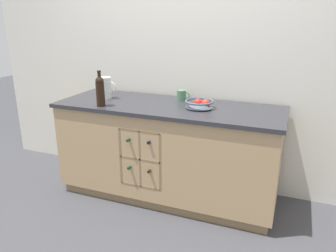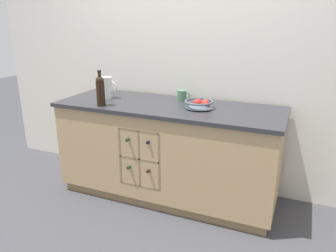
{
  "view_description": "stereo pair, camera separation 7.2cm",
  "coord_description": "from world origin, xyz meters",
  "px_view_note": "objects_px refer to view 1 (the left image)",
  "views": [
    {
      "loc": [
        1.05,
        -2.63,
        1.63
      ],
      "look_at": [
        0.0,
        0.0,
        0.7
      ],
      "focal_mm": 35.0,
      "sensor_mm": 36.0,
      "label": 1
    },
    {
      "loc": [
        1.11,
        -2.6,
        1.63
      ],
      "look_at": [
        0.0,
        0.0,
        0.7
      ],
      "focal_mm": 35.0,
      "sensor_mm": 36.0,
      "label": 2
    }
  ],
  "objects_px": {
    "fruit_bowl": "(200,103)",
    "standing_wine_bottle": "(100,90)",
    "white_pitcher": "(106,87)",
    "ceramic_mug": "(182,95)"
  },
  "relations": [
    {
      "from": "fruit_bowl",
      "to": "white_pitcher",
      "type": "xyz_separation_m",
      "value": [
        -0.94,
        0.02,
        0.06
      ]
    },
    {
      "from": "ceramic_mug",
      "to": "standing_wine_bottle",
      "type": "relative_size",
      "value": 0.4
    },
    {
      "from": "fruit_bowl",
      "to": "standing_wine_bottle",
      "type": "bearing_deg",
      "value": -163.72
    },
    {
      "from": "fruit_bowl",
      "to": "ceramic_mug",
      "type": "xyz_separation_m",
      "value": [
        -0.24,
        0.21,
        0.0
      ]
    },
    {
      "from": "standing_wine_bottle",
      "to": "ceramic_mug",
      "type": "bearing_deg",
      "value": 37.45
    },
    {
      "from": "white_pitcher",
      "to": "ceramic_mug",
      "type": "height_order",
      "value": "white_pitcher"
    },
    {
      "from": "white_pitcher",
      "to": "standing_wine_bottle",
      "type": "xyz_separation_m",
      "value": [
        0.11,
        -0.26,
        0.03
      ]
    },
    {
      "from": "fruit_bowl",
      "to": "standing_wine_bottle",
      "type": "height_order",
      "value": "standing_wine_bottle"
    },
    {
      "from": "white_pitcher",
      "to": "ceramic_mug",
      "type": "xyz_separation_m",
      "value": [
        0.7,
        0.19,
        -0.06
      ]
    },
    {
      "from": "ceramic_mug",
      "to": "standing_wine_bottle",
      "type": "bearing_deg",
      "value": -142.55
    }
  ]
}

